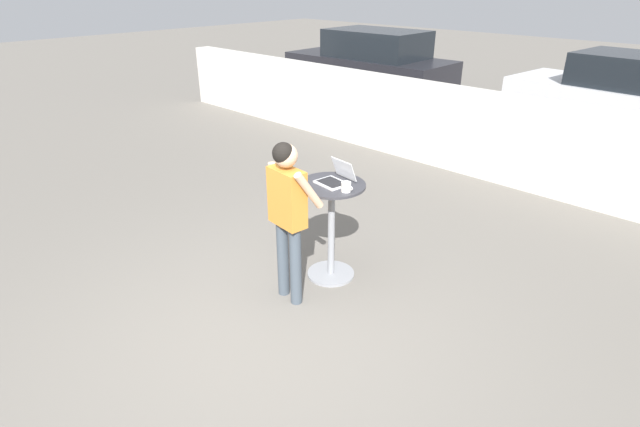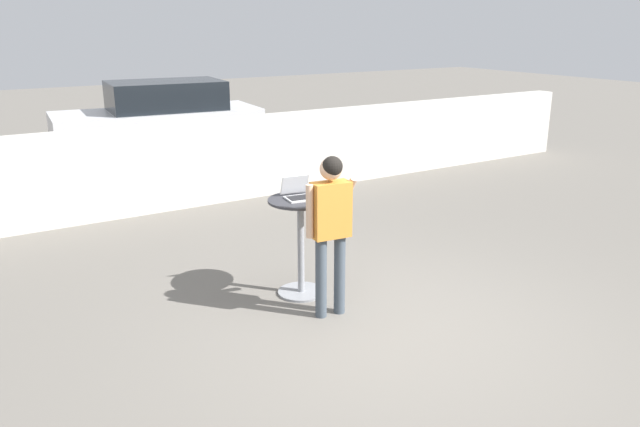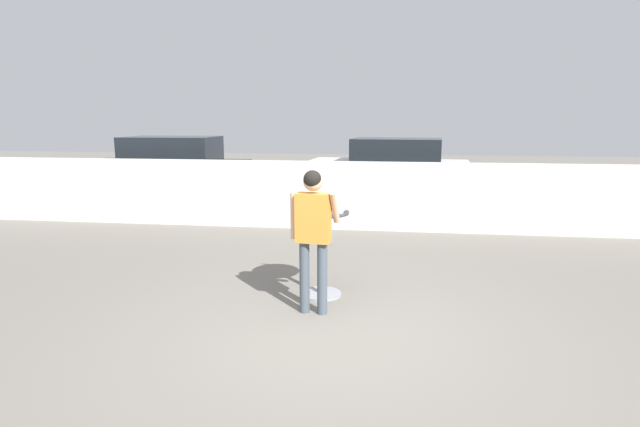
{
  "view_description": "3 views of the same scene",
  "coord_description": "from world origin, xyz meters",
  "px_view_note": "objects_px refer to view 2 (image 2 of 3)",
  "views": [
    {
      "loc": [
        2.72,
        -2.21,
        2.86
      ],
      "look_at": [
        -0.1,
        0.73,
        0.9
      ],
      "focal_mm": 28.0,
      "sensor_mm": 36.0,
      "label": 1
    },
    {
      "loc": [
        -3.31,
        -4.15,
        2.76
      ],
      "look_at": [
        -0.42,
        0.52,
        1.05
      ],
      "focal_mm": 35.0,
      "sensor_mm": 36.0,
      "label": 2
    },
    {
      "loc": [
        0.49,
        -4.65,
        2.12
      ],
      "look_at": [
        -0.21,
        0.41,
        1.14
      ],
      "focal_mm": 28.0,
      "sensor_mm": 36.0,
      "label": 3
    }
  ],
  "objects_px": {
    "standing_person": "(331,218)",
    "cafe_table": "(301,237)",
    "parked_car_further_down": "(160,122)",
    "coffee_mug": "(321,193)",
    "laptop": "(298,193)"
  },
  "relations": [
    {
      "from": "standing_person",
      "to": "cafe_table",
      "type": "bearing_deg",
      "value": 89.07
    },
    {
      "from": "cafe_table",
      "to": "standing_person",
      "type": "bearing_deg",
      "value": -90.93
    },
    {
      "from": "standing_person",
      "to": "parked_car_further_down",
      "type": "bearing_deg",
      "value": 83.81
    },
    {
      "from": "coffee_mug",
      "to": "cafe_table",
      "type": "bearing_deg",
      "value": 168.63
    },
    {
      "from": "cafe_table",
      "to": "laptop",
      "type": "bearing_deg",
      "value": 82.22
    },
    {
      "from": "laptop",
      "to": "parked_car_further_down",
      "type": "bearing_deg",
      "value": 83.39
    },
    {
      "from": "laptop",
      "to": "coffee_mug",
      "type": "distance_m",
      "value": 0.24
    },
    {
      "from": "coffee_mug",
      "to": "parked_car_further_down",
      "type": "bearing_deg",
      "value": 85.22
    },
    {
      "from": "cafe_table",
      "to": "parked_car_further_down",
      "type": "xyz_separation_m",
      "value": [
        0.81,
        6.99,
        0.19
      ]
    },
    {
      "from": "laptop",
      "to": "cafe_table",
      "type": "bearing_deg",
      "value": -97.78
    },
    {
      "from": "laptop",
      "to": "coffee_mug",
      "type": "bearing_deg",
      "value": -23.7
    },
    {
      "from": "laptop",
      "to": "parked_car_further_down",
      "type": "xyz_separation_m",
      "value": [
        0.8,
        6.94,
        -0.26
      ]
    },
    {
      "from": "cafe_table",
      "to": "laptop",
      "type": "distance_m",
      "value": 0.45
    },
    {
      "from": "laptop",
      "to": "parked_car_further_down",
      "type": "height_order",
      "value": "parked_car_further_down"
    },
    {
      "from": "coffee_mug",
      "to": "laptop",
      "type": "bearing_deg",
      "value": 156.3
    }
  ]
}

